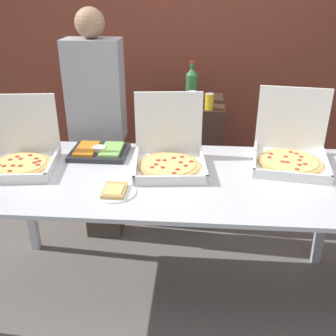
# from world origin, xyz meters

# --- Properties ---
(ground_plane) EXTENTS (16.00, 16.00, 0.00)m
(ground_plane) POSITION_xyz_m (0.00, 0.00, 0.00)
(ground_plane) COLOR slate
(brick_wall_behind) EXTENTS (10.00, 0.06, 2.80)m
(brick_wall_behind) POSITION_xyz_m (0.00, 1.70, 1.40)
(brick_wall_behind) COLOR brown
(brick_wall_behind) RESTS_ON ground_plane
(buffet_table) EXTENTS (2.28, 0.97, 0.90)m
(buffet_table) POSITION_xyz_m (0.00, 0.00, 0.81)
(buffet_table) COLOR silver
(buffet_table) RESTS_ON ground_plane
(pizza_box_near_right) EXTENTS (0.46, 0.48, 0.42)m
(pizza_box_near_right) POSITION_xyz_m (-0.00, 0.13, 0.98)
(pizza_box_near_right) COLOR white
(pizza_box_near_right) RESTS_ON buffet_table
(pizza_box_near_left) EXTENTS (0.46, 0.47, 0.41)m
(pizza_box_near_left) POSITION_xyz_m (-0.90, 0.07, 0.98)
(pizza_box_near_left) COLOR white
(pizza_box_near_left) RESTS_ON buffet_table
(pizza_box_far_right) EXTENTS (0.50, 0.51, 0.44)m
(pizza_box_far_right) POSITION_xyz_m (0.74, 0.24, 0.98)
(pizza_box_far_right) COLOR white
(pizza_box_far_right) RESTS_ON buffet_table
(paper_plate_front_left) EXTENTS (0.23, 0.23, 0.03)m
(paper_plate_front_left) POSITION_xyz_m (-0.27, -0.23, 0.91)
(paper_plate_front_left) COLOR white
(paper_plate_front_left) RESTS_ON buffet_table
(veggie_tray) EXTENTS (0.37, 0.29, 0.05)m
(veggie_tray) POSITION_xyz_m (-0.47, 0.28, 0.92)
(veggie_tray) COLOR #28282D
(veggie_tray) RESTS_ON buffet_table
(sideboard_podium) EXTENTS (0.63, 0.55, 1.04)m
(sideboard_podium) POSITION_xyz_m (0.06, 1.09, 0.52)
(sideboard_podium) COLOR #382319
(sideboard_podium) RESTS_ON ground_plane
(soda_bottle) EXTENTS (0.10, 0.10, 0.32)m
(soda_bottle) POSITION_xyz_m (0.11, 1.09, 1.18)
(soda_bottle) COLOR #2D6638
(soda_bottle) RESTS_ON sideboard_podium
(soda_can_silver) EXTENTS (0.07, 0.07, 0.12)m
(soda_can_silver) POSITION_xyz_m (0.12, 0.93, 1.11)
(soda_can_silver) COLOR silver
(soda_can_silver) RESTS_ON sideboard_podium
(soda_can_colored) EXTENTS (0.07, 0.07, 0.12)m
(soda_can_colored) POSITION_xyz_m (0.25, 0.86, 1.11)
(soda_can_colored) COLOR gold
(soda_can_colored) RESTS_ON sideboard_podium
(person_guest_plaid) EXTENTS (0.40, 0.22, 1.78)m
(person_guest_plaid) POSITION_xyz_m (-0.58, 0.70, 0.93)
(person_guest_plaid) COLOR #473D33
(person_guest_plaid) RESTS_ON ground_plane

